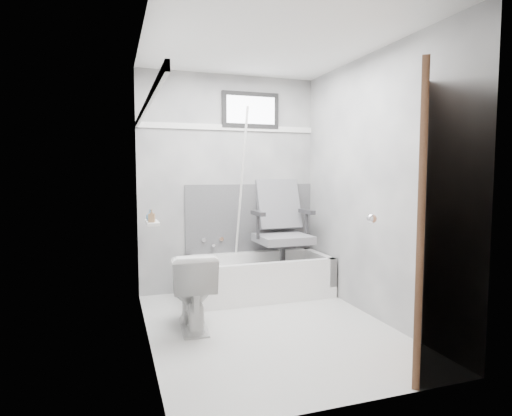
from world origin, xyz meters
name	(u,v)px	position (x,y,z in m)	size (l,w,h in m)	color
floor	(269,327)	(0.00, 0.00, 0.00)	(2.60, 2.60, 0.00)	silver
ceiling	(270,40)	(0.00, 0.00, 2.40)	(2.60, 2.60, 0.00)	silver
wall_back	(229,184)	(0.00, 1.30, 1.20)	(2.00, 0.02, 2.40)	slate
wall_front	(352,196)	(0.00, -1.30, 1.20)	(2.00, 0.02, 2.40)	slate
wall_left	(146,189)	(-1.00, 0.00, 1.20)	(0.02, 2.60, 2.40)	slate
wall_right	(372,186)	(1.00, 0.00, 1.20)	(0.02, 2.60, 2.40)	slate
bathtub	(259,276)	(0.23, 0.93, 0.21)	(1.50, 0.70, 0.42)	white
office_chair	(283,231)	(0.51, 0.95, 0.69)	(0.66, 0.66, 1.14)	slate
toilet	(192,290)	(-0.62, 0.21, 0.33)	(0.37, 0.67, 0.65)	white
door	(486,224)	(0.98, -1.28, 1.00)	(0.78, 0.78, 2.00)	brown
window	(250,110)	(0.25, 1.29, 2.02)	(0.66, 0.04, 0.40)	black
backerboard	(250,218)	(0.25, 1.29, 0.80)	(1.50, 0.02, 0.78)	#4C4C4F
trim_back	(229,128)	(0.00, 1.29, 1.82)	(2.00, 0.02, 0.06)	white
trim_left	(146,106)	(-0.99, 0.00, 1.82)	(0.02, 2.60, 0.06)	white
pole	(240,198)	(0.06, 1.06, 1.05)	(0.02, 0.02, 1.95)	white
shelf	(152,223)	(-0.93, 0.35, 0.90)	(0.10, 0.32, 0.03)	silver
soap_bottle_a	(152,216)	(-0.94, 0.27, 0.97)	(0.05, 0.05, 0.11)	olive
soap_bottle_b	(150,215)	(-0.94, 0.41, 0.96)	(0.08, 0.08, 0.10)	#537C99
faucet	(213,242)	(-0.20, 1.27, 0.55)	(0.26, 0.10, 0.16)	silver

